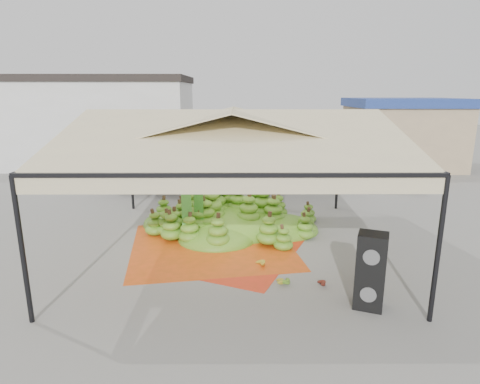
{
  "coord_description": "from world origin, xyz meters",
  "views": [
    {
      "loc": [
        0.15,
        -11.18,
        4.49
      ],
      "look_at": [
        0.2,
        1.5,
        1.3
      ],
      "focal_mm": 30.0,
      "sensor_mm": 36.0,
      "label": 1
    }
  ],
  "objects_px": {
    "vendor": "(263,185)",
    "truck_right": "(323,158)",
    "speaker_stack": "(371,271)",
    "banana_heap": "(232,209)",
    "truck_left": "(186,161)"
  },
  "relations": [
    {
      "from": "vendor",
      "to": "truck_right",
      "type": "height_order",
      "value": "truck_right"
    },
    {
      "from": "speaker_stack",
      "to": "vendor",
      "type": "bearing_deg",
      "value": 124.31
    },
    {
      "from": "banana_heap",
      "to": "truck_right",
      "type": "xyz_separation_m",
      "value": [
        4.37,
        6.54,
        0.66
      ]
    },
    {
      "from": "vendor",
      "to": "truck_left",
      "type": "distance_m",
      "value": 4.52
    },
    {
      "from": "truck_left",
      "to": "truck_right",
      "type": "distance_m",
      "value": 6.69
    },
    {
      "from": "banana_heap",
      "to": "truck_right",
      "type": "bearing_deg",
      "value": 56.27
    },
    {
      "from": "speaker_stack",
      "to": "vendor",
      "type": "xyz_separation_m",
      "value": [
        -1.78,
        7.75,
        0.06
      ]
    },
    {
      "from": "vendor",
      "to": "truck_left",
      "type": "height_order",
      "value": "truck_left"
    },
    {
      "from": "speaker_stack",
      "to": "vendor",
      "type": "relative_size",
      "value": 0.93
    },
    {
      "from": "speaker_stack",
      "to": "truck_left",
      "type": "bearing_deg",
      "value": 137.45
    },
    {
      "from": "speaker_stack",
      "to": "truck_right",
      "type": "relative_size",
      "value": 0.25
    },
    {
      "from": "speaker_stack",
      "to": "truck_right",
      "type": "xyz_separation_m",
      "value": [
        1.39,
        11.71,
        0.5
      ]
    },
    {
      "from": "banana_heap",
      "to": "vendor",
      "type": "relative_size",
      "value": 3.48
    },
    {
      "from": "truck_right",
      "to": "truck_left",
      "type": "bearing_deg",
      "value": -157.81
    },
    {
      "from": "vendor",
      "to": "truck_left",
      "type": "xyz_separation_m",
      "value": [
        -3.44,
        2.9,
        0.45
      ]
    }
  ]
}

